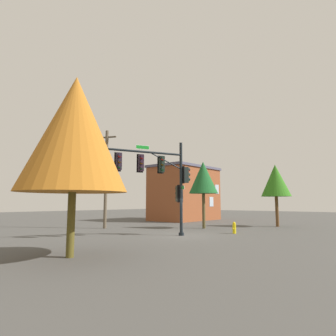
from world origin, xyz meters
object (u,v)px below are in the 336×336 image
Objects in this scene: tree_near at (203,178)px; tree_far at (276,181)px; fire_hydrant at (234,228)px; signal_pole_assembly at (162,174)px; brick_building at (185,193)px; utility_pole at (106,177)px; tree_mid at (75,133)px.

tree_near reaches higher than tree_far.
tree_far is at bearing 178.06° from fire_hydrant.
tree_far reaches higher than fire_hydrant.
signal_pole_assembly is 1.10× the size of tree_near.
fire_hydrant is 0.14× the size of tree_far.
tree_far is 0.64× the size of brick_building.
utility_pole is 15.74m from tree_far.
signal_pole_assembly is 7.71× the size of fire_hydrant.
tree_near is at bearing 130.33° from utility_pole.
brick_building is at bearing -147.92° from signal_pole_assembly.
brick_building reaches higher than fire_hydrant.
tree_near is (-5.55, 6.54, -0.07)m from utility_pole.
utility_pole is at bearing -49.67° from tree_near.
utility_pole is at bearing -43.09° from tree_far.
brick_building reaches higher than tree_near.
tree_mid reaches higher than tree_near.
tree_near is 0.76× the size of tree_mid.
tree_far is (-5.94, 4.21, -0.12)m from tree_near.
fire_hydrant is 0.09× the size of brick_building.
signal_pole_assembly is 0.74× the size of utility_pole.
tree_mid is (12.54, -0.85, 4.74)m from fire_hydrant.
brick_building is (-15.03, -9.42, -0.69)m from signal_pole_assembly.
tree_near is at bearing -168.04° from tree_mid.
tree_mid is (7.83, 1.94, 1.05)m from signal_pole_assembly.
tree_near is 14.94m from tree_mid.
fire_hydrant is 0.14× the size of tree_near.
brick_building is at bearing -100.54° from tree_far.
tree_mid is 0.85× the size of brick_building.
signal_pole_assembly reaches higher than tree_far.
utility_pole is at bearing 7.12° from brick_building.
signal_pole_assembly is 7.80m from utility_pole.
utility_pole reaches higher than tree_far.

